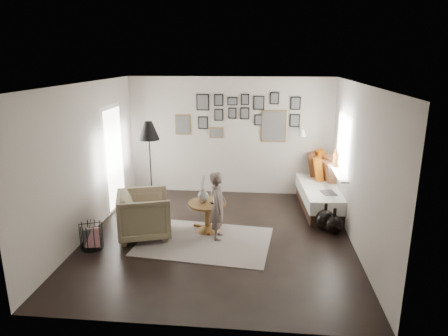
# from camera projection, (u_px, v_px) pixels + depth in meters

# --- Properties ---
(ground) EXTENTS (4.80, 4.80, 0.00)m
(ground) POSITION_uv_depth(u_px,v_px,m) (218.00, 237.00, 6.90)
(ground) COLOR black
(ground) RESTS_ON ground
(wall_back) EXTENTS (4.50, 0.00, 4.50)m
(wall_back) POSITION_uv_depth(u_px,v_px,m) (230.00, 136.00, 8.85)
(wall_back) COLOR #A39A8F
(wall_back) RESTS_ON ground
(wall_front) EXTENTS (4.50, 0.00, 4.50)m
(wall_front) POSITION_uv_depth(u_px,v_px,m) (193.00, 223.00, 4.25)
(wall_front) COLOR #A39A8F
(wall_front) RESTS_ON ground
(wall_left) EXTENTS (0.00, 4.80, 4.80)m
(wall_left) POSITION_uv_depth(u_px,v_px,m) (86.00, 161.00, 6.76)
(wall_left) COLOR #A39A8F
(wall_left) RESTS_ON ground
(wall_right) EXTENTS (0.00, 4.80, 4.80)m
(wall_right) POSITION_uv_depth(u_px,v_px,m) (358.00, 168.00, 6.34)
(wall_right) COLOR #A39A8F
(wall_right) RESTS_ON ground
(ceiling) EXTENTS (4.80, 4.80, 0.00)m
(ceiling) POSITION_uv_depth(u_px,v_px,m) (218.00, 84.00, 6.20)
(ceiling) COLOR white
(ceiling) RESTS_ON wall_back
(door_left) EXTENTS (0.00, 2.14, 2.14)m
(door_left) POSITION_uv_depth(u_px,v_px,m) (114.00, 158.00, 7.98)
(door_left) COLOR white
(door_left) RESTS_ON wall_left
(window_right) EXTENTS (0.15, 1.32, 1.30)m
(window_right) POSITION_uv_depth(u_px,v_px,m) (337.00, 168.00, 7.73)
(window_right) COLOR white
(window_right) RESTS_ON wall_right
(gallery_wall) EXTENTS (2.74, 0.03, 1.08)m
(gallery_wall) POSITION_uv_depth(u_px,v_px,m) (243.00, 117.00, 8.69)
(gallery_wall) COLOR brown
(gallery_wall) RESTS_ON wall_back
(wall_sconce) EXTENTS (0.18, 0.36, 0.16)m
(wall_sconce) POSITION_uv_depth(u_px,v_px,m) (302.00, 133.00, 8.41)
(wall_sconce) COLOR white
(wall_sconce) RESTS_ON wall_back
(rug) EXTENTS (2.31, 1.74, 0.01)m
(rug) POSITION_uv_depth(u_px,v_px,m) (205.00, 241.00, 6.72)
(rug) COLOR beige
(rug) RESTS_ON ground
(pedestal_table) EXTENTS (0.68, 0.68, 0.53)m
(pedestal_table) POSITION_uv_depth(u_px,v_px,m) (208.00, 218.00, 7.08)
(pedestal_table) COLOR brown
(pedestal_table) RESTS_ON ground
(vase) EXTENTS (0.19, 0.19, 0.48)m
(vase) POSITION_uv_depth(u_px,v_px,m) (203.00, 194.00, 6.99)
(vase) COLOR black
(vase) RESTS_ON pedestal_table
(candles) EXTENTS (0.12, 0.12, 0.25)m
(candles) POSITION_uv_depth(u_px,v_px,m) (214.00, 196.00, 6.96)
(candles) COLOR black
(candles) RESTS_ON pedestal_table
(daybed) EXTENTS (1.06, 2.27, 1.07)m
(daybed) POSITION_uv_depth(u_px,v_px,m) (323.00, 190.00, 8.29)
(daybed) COLOR black
(daybed) RESTS_ON ground
(magazine_on_daybed) EXTENTS (0.31, 0.37, 0.02)m
(magazine_on_daybed) POSITION_uv_depth(u_px,v_px,m) (328.00, 193.00, 7.61)
(magazine_on_daybed) COLOR black
(magazine_on_daybed) RESTS_ON daybed
(armchair) EXTENTS (1.10, 1.08, 0.80)m
(armchair) POSITION_uv_depth(u_px,v_px,m) (144.00, 215.00, 6.83)
(armchair) COLOR #6F664B
(armchair) RESTS_ON ground
(armchair_cushion) EXTENTS (0.45, 0.46, 0.16)m
(armchair_cushion) POSITION_uv_depth(u_px,v_px,m) (147.00, 209.00, 6.85)
(armchair_cushion) COLOR silver
(armchair_cushion) RESTS_ON armchair
(floor_lamp) EXTENTS (0.42, 0.42, 1.80)m
(floor_lamp) POSITION_uv_depth(u_px,v_px,m) (149.00, 134.00, 7.80)
(floor_lamp) COLOR black
(floor_lamp) RESTS_ON ground
(magazine_basket) EXTENTS (0.44, 0.44, 0.43)m
(magazine_basket) POSITION_uv_depth(u_px,v_px,m) (91.00, 236.00, 6.45)
(magazine_basket) COLOR black
(magazine_basket) RESTS_ON ground
(demijohn_large) EXTENTS (0.35, 0.35, 0.52)m
(demijohn_large) POSITION_uv_depth(u_px,v_px,m) (325.00, 220.00, 7.09)
(demijohn_large) COLOR black
(demijohn_large) RESTS_ON ground
(demijohn_small) EXTENTS (0.31, 0.31, 0.47)m
(demijohn_small) POSITION_uv_depth(u_px,v_px,m) (334.00, 224.00, 6.97)
(demijohn_small) COLOR black
(demijohn_small) RESTS_ON ground
(child) EXTENTS (0.33, 0.46, 1.18)m
(child) POSITION_uv_depth(u_px,v_px,m) (218.00, 206.00, 6.69)
(child) COLOR #60514C
(child) RESTS_ON ground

